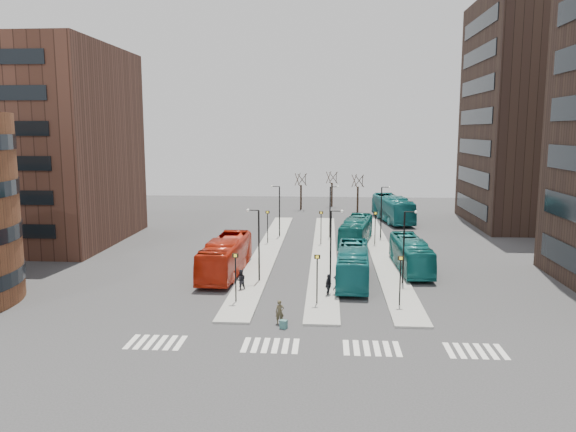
# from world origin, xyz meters

# --- Properties ---
(ground) EXTENTS (160.00, 160.00, 0.00)m
(ground) POSITION_xyz_m (0.00, 0.00, 0.00)
(ground) COLOR #2E2E31
(ground) RESTS_ON ground
(island_left) EXTENTS (2.50, 45.00, 0.15)m
(island_left) POSITION_xyz_m (-4.00, 30.00, 0.07)
(island_left) COLOR gray
(island_left) RESTS_ON ground
(island_mid) EXTENTS (2.50, 45.00, 0.15)m
(island_mid) POSITION_xyz_m (2.00, 30.00, 0.07)
(island_mid) COLOR gray
(island_mid) RESTS_ON ground
(island_right) EXTENTS (2.50, 45.00, 0.15)m
(island_right) POSITION_xyz_m (8.00, 30.00, 0.07)
(island_right) COLOR gray
(island_right) RESTS_ON ground
(suitcase) EXTENTS (0.55, 0.50, 0.55)m
(suitcase) POSITION_xyz_m (-0.46, 6.96, 0.28)
(suitcase) COLOR navy
(suitcase) RESTS_ON ground
(red_bus) EXTENTS (3.12, 11.78, 3.26)m
(red_bus) POSITION_xyz_m (-6.69, 20.39, 1.63)
(red_bus) COLOR #B7230E
(red_bus) RESTS_ON ground
(teal_bus_a) EXTENTS (3.11, 10.94, 3.01)m
(teal_bus_a) POSITION_xyz_m (4.50, 18.66, 1.51)
(teal_bus_a) COLOR #156669
(teal_bus_a) RESTS_ON ground
(teal_bus_b) EXTENTS (4.38, 11.13, 3.02)m
(teal_bus_b) POSITION_xyz_m (5.54, 34.56, 1.51)
(teal_bus_b) COLOR #136360
(teal_bus_b) RESTS_ON ground
(teal_bus_c) EXTENTS (2.84, 10.55, 2.91)m
(teal_bus_c) POSITION_xyz_m (9.98, 23.18, 1.46)
(teal_bus_c) COLOR #156B6A
(teal_bus_c) RESTS_ON ground
(teal_bus_d) EXTENTS (4.93, 13.16, 3.58)m
(teal_bus_d) POSITION_xyz_m (11.45, 51.20, 1.79)
(teal_bus_d) COLOR #15676C
(teal_bus_d) RESTS_ON ground
(traveller) EXTENTS (0.65, 0.49, 1.60)m
(traveller) POSITION_xyz_m (-0.78, 7.84, 0.80)
(traveller) COLOR #463F2A
(traveller) RESTS_ON ground
(commuter_a) EXTENTS (1.01, 0.89, 1.72)m
(commuter_a) POSITION_xyz_m (-4.55, 15.32, 0.86)
(commuter_a) COLOR black
(commuter_a) RESTS_ON ground
(commuter_b) EXTENTS (0.80, 1.13, 1.77)m
(commuter_b) POSITION_xyz_m (2.45, 14.24, 0.89)
(commuter_b) COLOR black
(commuter_b) RESTS_ON ground
(commuter_c) EXTENTS (1.04, 1.22, 1.63)m
(commuter_c) POSITION_xyz_m (3.11, 14.55, 0.82)
(commuter_c) COLOR black
(commuter_c) RESTS_ON ground
(crosswalk_stripes) EXTENTS (22.35, 2.40, 0.01)m
(crosswalk_stripes) POSITION_xyz_m (1.75, 4.00, 0.01)
(crosswalk_stripes) COLOR silver
(crosswalk_stripes) RESTS_ON ground
(office_block) EXTENTS (25.00, 20.12, 22.00)m
(office_block) POSITION_xyz_m (-34.00, 33.98, 11.00)
(office_block) COLOR #4F2F24
(office_block) RESTS_ON ground
(tower_far) EXTENTS (20.12, 20.00, 30.00)m
(tower_far) POSITION_xyz_m (31.98, 50.00, 15.00)
(tower_far) COLOR #30221B
(tower_far) RESTS_ON ground
(sign_poles) EXTENTS (12.45, 22.12, 3.65)m
(sign_poles) POSITION_xyz_m (1.60, 23.00, 2.41)
(sign_poles) COLOR black
(sign_poles) RESTS_ON ground
(lamp_posts) EXTENTS (14.04, 20.24, 6.12)m
(lamp_posts) POSITION_xyz_m (2.64, 28.00, 3.58)
(lamp_posts) COLOR black
(lamp_posts) RESTS_ON ground
(bare_trees) EXTENTS (10.97, 8.14, 5.90)m
(bare_trees) POSITION_xyz_m (2.67, 62.67, 2.72)
(bare_trees) COLOR black
(bare_trees) RESTS_ON ground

